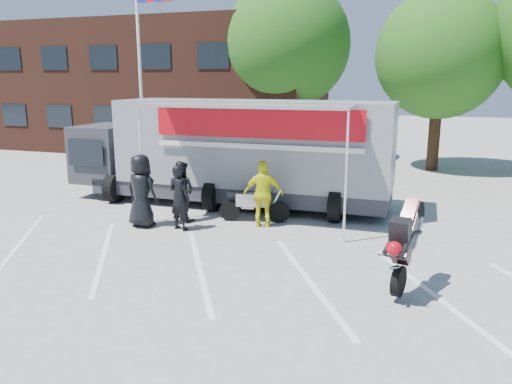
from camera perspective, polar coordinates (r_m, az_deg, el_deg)
The scene contains 13 objects.
ground at distance 10.14m, azimuth -9.96°, elevation -10.20°, with size 100.00×100.00×0.00m, color #A5A5A0.
parking_bay_lines at distance 10.96m, azimuth -7.46°, elevation -8.29°, with size 18.00×5.00×0.01m, color white.
office_building at distance 29.94m, azimuth -10.73°, elevation 11.72°, with size 18.00×8.00×7.00m, color #4B2418.
flagpole at distance 21.16m, azimuth -12.62°, elevation 15.52°, with size 1.61×0.12×8.00m.
tree_left at distance 25.09m, azimuth 3.53°, elevation 16.48°, with size 6.12×6.12×8.64m.
tree_mid at distance 23.18m, azimuth 20.33°, elevation 14.51°, with size 5.44×5.44×7.68m.
transporter_truck at distance 16.03m, azimuth -2.01°, elevation -1.42°, with size 10.34×4.98×3.29m, color gray, non-canonical shape.
parked_motorcycle at distance 14.11m, azimuth -0.20°, elevation -3.39°, with size 0.67×2.01×1.05m, color #ABABB0, non-canonical shape.
stunt_bike_rider at distance 10.21m, azimuth 16.93°, elevation -10.42°, with size 0.76×1.62×1.91m, color black, non-canonical shape.
spectator_leather_a at distance 13.77m, azimuth -12.97°, elevation 0.13°, with size 0.97×0.63×1.98m, color black.
spectator_leather_b at distance 13.29m, azimuth -8.71°, elevation -0.65°, with size 0.64×0.42×1.75m, color black.
spectator_leather_c at distance 14.14m, azimuth -8.56°, elevation 0.08°, with size 0.83×0.65×1.71m, color black.
spectator_hivis at distance 13.42m, azimuth 0.84°, elevation -0.23°, with size 1.06×0.44×1.81m, color #F0F70D.
Camera 1 is at (4.57, -8.16, 3.91)m, focal length 35.00 mm.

